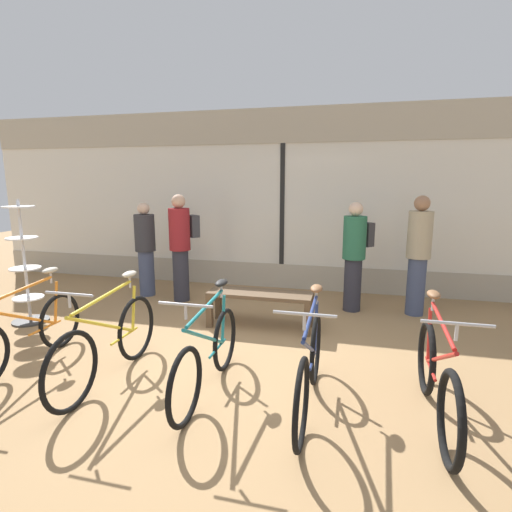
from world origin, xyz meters
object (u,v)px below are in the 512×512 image
(bicycle_center, at_px, (208,355))
(display_bench, at_px, (260,299))
(bicycle_right, at_px, (310,367))
(customer_mid_floor, at_px, (145,248))
(customer_near_rack, at_px, (418,253))
(customer_near_bench, at_px, (355,253))
(bicycle_left, at_px, (109,342))
(bicycle_far_left, at_px, (26,333))
(accessory_rack, at_px, (26,273))
(customer_by_window, at_px, (181,244))
(bicycle_far_right, at_px, (437,379))

(bicycle_center, distance_m, display_bench, 1.77)
(bicycle_right, height_order, customer_mid_floor, customer_mid_floor)
(bicycle_right, distance_m, customer_near_rack, 3.18)
(customer_mid_floor, distance_m, customer_near_bench, 3.47)
(bicycle_left, bearing_deg, display_bench, 58.43)
(bicycle_center, height_order, customer_mid_floor, customer_mid_floor)
(bicycle_left, distance_m, customer_near_bench, 3.69)
(bicycle_far_left, bearing_deg, customer_mid_floor, 92.38)
(customer_mid_floor, bearing_deg, accessory_rack, -119.90)
(bicycle_center, xyz_separation_m, customer_mid_floor, (-2.19, 2.79, 0.47))
(bicycle_center, relative_size, customer_by_window, 0.95)
(bicycle_far_left, height_order, bicycle_center, same)
(bicycle_left, height_order, customer_near_rack, customer_near_rack)
(bicycle_right, distance_m, accessory_rack, 4.26)
(bicycle_right, distance_m, customer_near_bench, 2.93)
(bicycle_far_left, xyz_separation_m, customer_near_rack, (4.25, 2.80, 0.55))
(accessory_rack, xyz_separation_m, customer_near_rack, (5.29, 1.67, 0.22))
(bicycle_center, bearing_deg, accessory_rack, 159.38)
(accessory_rack, xyz_separation_m, customer_by_window, (1.65, 1.48, 0.24))
(bicycle_left, distance_m, customer_by_window, 2.77)
(bicycle_far_left, relative_size, customer_mid_floor, 1.06)
(customer_near_rack, distance_m, customer_mid_floor, 4.36)
(customer_near_rack, bearing_deg, customer_mid_floor, -179.31)
(bicycle_center, relative_size, customer_mid_floor, 1.03)
(bicycle_far_left, bearing_deg, bicycle_center, -1.16)
(bicycle_far_left, bearing_deg, bicycle_left, -3.36)
(bicycle_center, distance_m, customer_near_rack, 3.62)
(customer_by_window, bearing_deg, bicycle_center, -61.04)
(bicycle_center, distance_m, bicycle_right, 0.95)
(customer_by_window, bearing_deg, customer_near_rack, 2.89)
(bicycle_far_left, xyz_separation_m, bicycle_center, (2.08, -0.04, 0.00))
(bicycle_left, height_order, customer_mid_floor, customer_mid_floor)
(bicycle_right, relative_size, bicycle_far_right, 1.00)
(bicycle_center, height_order, display_bench, bicycle_center)
(bicycle_right, bearing_deg, bicycle_far_left, 178.30)
(bicycle_center, distance_m, customer_by_window, 3.09)
(customer_near_bench, bearing_deg, customer_by_window, -176.57)
(customer_by_window, bearing_deg, bicycle_far_left, -103.03)
(customer_near_bench, bearing_deg, bicycle_right, -96.54)
(customer_near_bench, bearing_deg, bicycle_center, -114.32)
(bicycle_far_left, distance_m, customer_near_rack, 5.12)
(bicycle_left, bearing_deg, bicycle_far_right, 0.59)
(bicycle_left, relative_size, customer_by_window, 1.01)
(bicycle_far_left, relative_size, bicycle_far_right, 1.00)
(accessory_rack, bearing_deg, customer_by_window, 42.00)
(bicycle_right, bearing_deg, bicycle_far_right, 3.32)
(customer_by_window, bearing_deg, accessory_rack, -138.00)
(bicycle_far_right, distance_m, customer_mid_floor, 5.02)
(bicycle_left, distance_m, accessory_rack, 2.42)
(bicycle_right, xyz_separation_m, bicycle_far_right, (1.02, 0.06, -0.01))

